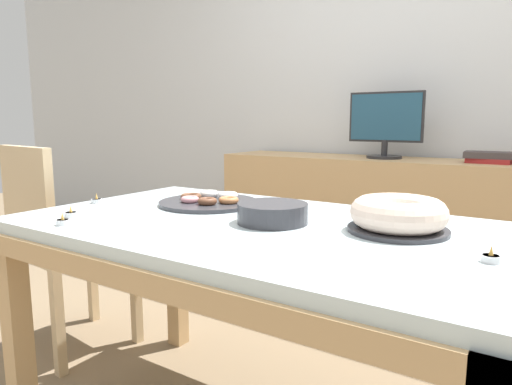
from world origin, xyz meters
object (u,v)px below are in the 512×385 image
cake_chocolate_round (398,215)px  pastry_platter (209,201)px  book_stack (490,157)px  chair (57,239)px  tealight_right_edge (71,214)px  tealight_near_front (63,221)px  plate_stack (272,213)px  tealight_near_cakes (97,200)px  computer_monitor (385,125)px  tealight_centre (491,258)px

cake_chocolate_round → pastry_platter: cake_chocolate_round is taller
book_stack → cake_chocolate_round: bearing=-92.8°
chair → pastry_platter: chair is taller
chair → tealight_right_edge: bearing=-28.7°
cake_chocolate_round → tealight_near_front: cake_chocolate_round is taller
plate_stack → tealight_near_cakes: size_ratio=5.25×
chair → tealight_near_front: (0.63, -0.38, 0.23)m
computer_monitor → tealight_near_cakes: 1.67m
computer_monitor → tealight_near_front: size_ratio=10.60×
tealight_right_edge → cake_chocolate_round: bearing=21.7°
tealight_near_front → tealight_near_cakes: size_ratio=1.00×
cake_chocolate_round → plate_stack: bearing=-165.2°
plate_stack → tealight_near_front: size_ratio=5.25×
pastry_platter → chair: bearing=-172.0°
chair → tealight_centre: bearing=-3.3°
pastry_platter → tealight_near_front: bearing=-106.9°
pastry_platter → tealight_near_front: (-0.15, -0.49, -0.00)m
book_stack → tealight_near_front: 2.04m
cake_chocolate_round → tealight_centre: cake_chocolate_round is taller
chair → cake_chocolate_round: chair is taller
tealight_right_edge → tealight_near_cakes: (-0.14, 0.21, 0.00)m
pastry_platter → tealight_near_cakes: bearing=-150.5°
tealight_near_cakes → chair: bearing=166.8°
plate_stack → tealight_near_cakes: (-0.72, -0.07, -0.02)m
cake_chocolate_round → tealight_near_front: size_ratio=6.77×
pastry_platter → computer_monitor: bearing=80.8°
book_stack → tealight_right_edge: size_ratio=6.14×
book_stack → plate_stack: bearing=-105.6°
book_stack → cake_chocolate_round: book_stack is taller
computer_monitor → tealight_centre: size_ratio=10.60×
book_stack → chair: bearing=-136.8°
pastry_platter → tealight_centre: bearing=-12.5°
chair → tealight_centre: chair is taller
chair → plate_stack: (1.13, -0.03, 0.25)m
book_stack → cake_chocolate_round: 1.38m
cake_chocolate_round → tealight_centre: bearing=-33.6°
computer_monitor → tealight_right_edge: (-0.44, -1.74, -0.27)m
chair → tealight_near_cakes: size_ratio=23.50×
chair → computer_monitor: 1.82m
tealight_near_front → tealight_centre: 1.13m
pastry_platter → plate_stack: (0.35, -0.14, 0.02)m
chair → cake_chocolate_round: 1.50m
tealight_near_front → tealight_centre: same height
tealight_right_edge → tealight_near_cakes: 0.25m
tealight_centre → tealight_near_front: bearing=-165.4°
tealight_centre → computer_monitor: bearing=115.2°
tealight_near_cakes → tealight_centre: 1.31m
chair → plate_stack: chair is taller
tealight_near_cakes → pastry_platter: bearing=29.5°
computer_monitor → tealight_near_cakes: computer_monitor is taller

